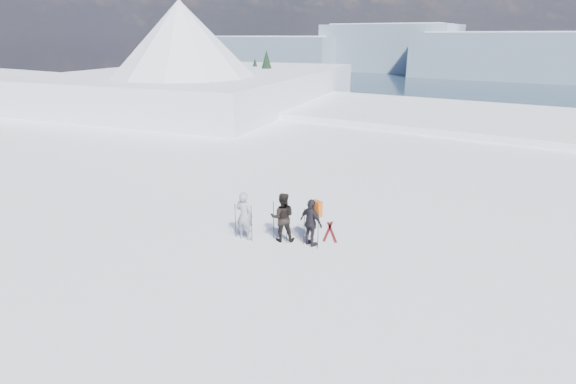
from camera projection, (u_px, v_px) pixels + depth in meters
The scene contains 8 objects.
lake_basin at pixel (475, 197), 38.30m from camera, with size 820.00×820.00×71.62m.
near_ridge at pixel (225, 131), 49.79m from camera, with size 31.37×35.68×25.62m.
skier_grey at pixel (244, 216), 15.10m from camera, with size 0.62×0.40×1.69m, color gray.
skier_dark at pixel (283, 217), 14.98m from camera, with size 0.83×0.64×1.70m, color black.
skier_pack at pixel (311, 223), 14.63m from camera, with size 0.95×0.39×1.62m, color black.
backpack at pixel (317, 190), 14.43m from camera, with size 0.34×0.19×0.53m, color #C65012.
ski_poles at pixel (278, 224), 14.92m from camera, with size 2.84×0.78×1.35m.
skis_loose at pixel (330, 231), 15.90m from camera, with size 1.06×1.65×0.03m.
Camera 1 is at (5.02, -9.07, 6.62)m, focal length 28.00 mm.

